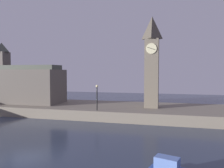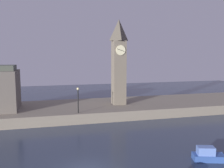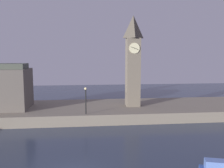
{
  "view_description": "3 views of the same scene",
  "coord_description": "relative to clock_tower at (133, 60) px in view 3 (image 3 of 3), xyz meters",
  "views": [
    {
      "loc": [
        11.21,
        -15.57,
        6.92
      ],
      "look_at": [
        3.13,
        15.56,
        5.3
      ],
      "focal_mm": 35.93,
      "sensor_mm": 36.0,
      "label": 1
    },
    {
      "loc": [
        -2.7,
        -19.41,
        9.84
      ],
      "look_at": [
        5.97,
        14.46,
        5.59
      ],
      "focal_mm": 38.98,
      "sensor_mm": 36.0,
      "label": 2
    },
    {
      "loc": [
        1.16,
        -17.66,
        9.47
      ],
      "look_at": [
        4.98,
        17.89,
        5.23
      ],
      "focal_mm": 38.84,
      "sensor_mm": 36.0,
      "label": 3
    }
  ],
  "objects": [
    {
      "name": "streetlamp",
      "position": [
        -7.37,
        -4.71,
        -4.98
      ],
      "size": [
        0.36,
        0.36,
        3.68
      ],
      "color": "black",
      "rests_on": "far_embankment"
    },
    {
      "name": "far_embankment",
      "position": [
        -8.45,
        0.42,
        -8.05
      ],
      "size": [
        70.0,
        12.0,
        1.5
      ],
      "primitive_type": "cube",
      "color": "slate",
      "rests_on": "ground"
    },
    {
      "name": "clock_tower",
      "position": [
        0.0,
        0.0,
        0.0
      ],
      "size": [
        2.29,
        2.34,
        14.05
      ],
      "color": "#6B6051",
      "rests_on": "far_embankment"
    }
  ]
}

